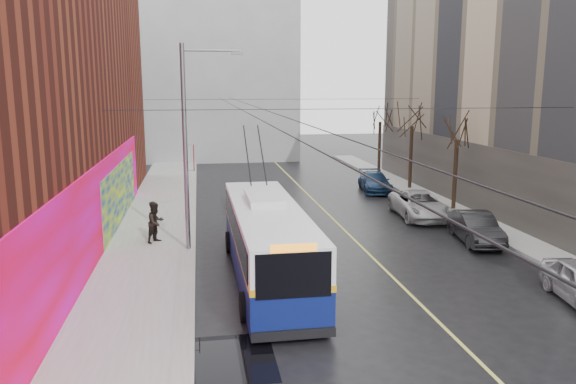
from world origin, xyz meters
The scene contains 19 objects.
ground centered at (0.00, 0.00, 0.00)m, with size 140.00×140.00×0.00m, color black.
sidewalk_left centered at (-8.00, 12.00, 0.07)m, with size 4.00×60.00×0.15m, color gray.
sidewalk_right centered at (9.00, 12.00, 0.07)m, with size 2.00×60.00×0.15m, color gray.
lane_line centered at (1.50, 14.00, 0.00)m, with size 0.12×50.00×0.01m, color #BFB74C.
building_far centered at (-6.00, 44.99, 9.02)m, with size 20.50×12.10×18.00m.
streetlight_pole centered at (-6.14, 10.00, 4.85)m, with size 2.65×0.60×9.00m.
catenary_wires centered at (-2.54, 14.77, 6.25)m, with size 18.00×60.00×0.22m.
tree_near centered at (9.00, 16.00, 4.98)m, with size 3.20×3.20×6.40m.
tree_mid centered at (9.00, 23.00, 5.25)m, with size 3.20×3.20×6.68m.
tree_far centered at (9.00, 30.00, 5.14)m, with size 3.20×3.20×6.57m.
puddle centered at (-5.13, -0.30, 0.00)m, with size 2.57×2.91×0.01m, color black.
pigeons_flying centered at (-2.18, 9.80, 7.02)m, with size 1.14×0.74×2.83m.
trolleybus centered at (-3.27, 5.89, 1.52)m, with size 2.78×11.57×5.46m.
parked_car_b centered at (7.00, 9.43, 0.71)m, with size 1.50×4.30×1.42m, color black.
parked_car_c centered at (6.35, 14.69, 0.73)m, with size 2.41×5.23×1.45m, color #BABBBD.
parked_car_d centered at (6.34, 22.75, 0.67)m, with size 1.87×4.60×1.33m, color navy.
following_car centered at (-3.02, 18.02, 0.80)m, with size 1.90×4.72×1.61m, color #B6B5BA.
pedestrian_a centered at (-7.89, 11.80, 1.06)m, with size 0.66×0.44×1.82m, color black.
pedestrian_b centered at (-7.77, 11.28, 1.08)m, with size 0.91×0.71×1.87m, color black.
Camera 1 is at (-5.72, -14.38, 7.22)m, focal length 35.00 mm.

